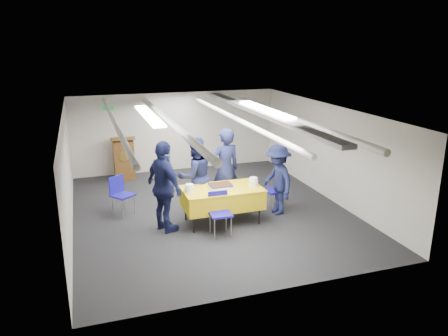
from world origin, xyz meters
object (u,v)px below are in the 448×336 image
Objects in this scene: serving_table at (222,197)px; sailor_a at (225,170)px; sailor_d at (277,180)px; chair_right at (277,186)px; sheet_cake at (221,186)px; chair_left at (120,191)px; sailor_c at (164,187)px; podium at (124,157)px; chair_near at (219,209)px; sailor_b at (195,176)px.

sailor_a is at bearing 66.60° from serving_table.
serving_table is 1.06× the size of sailor_d.
sailor_a is at bearing 165.83° from chair_right.
sailor_a is 1.19m from sailor_d.
chair_left reaches higher than sheet_cake.
chair_left is 1.51m from sailor_c.
sailor_c is at bearing -176.81° from sheet_cake.
serving_table is 0.25m from sheet_cake.
chair_right is 0.55× the size of sailor_d.
sailor_a reaches higher than serving_table.
podium is 4.71m from sailor_d.
serving_table is at bearing 66.24° from chair_near.
serving_table is 0.57m from chair_near.
podium is 0.72× the size of sailor_b.
podium is 4.58m from chair_right.
sheet_cake is 0.26× the size of sailor_a.
sailor_d reaches higher than chair_left.
sailor_b is (1.60, -0.50, 0.34)m from chair_left.
sailor_b is 1.11× the size of sailor_d.
serving_table is 1.50m from chair_right.
sailor_c is (-2.68, -0.43, 0.41)m from chair_right.
sailor_d is at bearing -114.08° from chair_right.
chair_right is (1.47, 0.36, -0.28)m from sheet_cake.
sailor_d is at bearing 4.09° from serving_table.
sheet_cake reaches higher than serving_table.
sheet_cake is 4.08m from podium.
sheet_cake is 0.76m from sailor_b.
chair_left is (-0.36, -2.58, -0.08)m from podium.
serving_table is 1.92× the size of chair_near.
serving_table is 0.96× the size of sailor_b.
sailor_c is 1.19× the size of sailor_d.
sailor_b is at bearing 171.14° from chair_right.
chair_left is 3.51m from sailor_d.
sailor_b is 1.82m from sailor_d.
sailor_b is (-0.38, 0.65, 0.06)m from sheet_cake.
chair_right is at bearing -102.94° from sailor_c.
sailor_b reaches higher than sheet_cake.
sailor_c is (-1.52, -0.72, -0.01)m from sailor_a.
sheet_cake is 0.57× the size of chair_left.
sailor_c is at bearing 16.93° from sailor_a.
sailor_a reaches higher than sailor_b.
sailor_b is at bearing -112.31° from sailor_d.
sheet_cake is 1.35m from sailor_d.
chair_left is at bearing -97.85° from podium.
sailor_a is at bearing -86.63° from sailor_c.
sheet_cake is 0.74m from sailor_a.
podium is 3.33m from sailor_b.
chair_right is (1.45, 0.38, -0.03)m from serving_table.
sailor_d reaches higher than chair_near.
sailor_b is (-0.18, 1.18, 0.34)m from chair_near.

